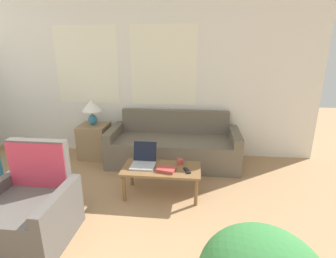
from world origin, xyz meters
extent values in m
cube|color=white|center=(0.00, 3.81, 1.30)|extent=(6.30, 0.05, 2.60)
cube|color=white|center=(-0.74, 3.78, 1.55)|extent=(1.10, 0.01, 1.30)
cube|color=white|center=(0.58, 3.78, 1.55)|extent=(1.10, 0.01, 1.30)
cube|color=#665B4C|center=(0.80, 3.32, 0.22)|extent=(1.82, 0.81, 0.44)
cube|color=#665B4C|center=(0.80, 3.66, 0.41)|extent=(1.82, 0.12, 0.83)
cube|color=#665B4C|center=(-0.18, 3.32, 0.29)|extent=(0.14, 0.81, 0.59)
cube|color=#665B4C|center=(1.77, 3.32, 0.29)|extent=(0.14, 0.81, 0.59)
cube|color=#514C47|center=(-0.46, 1.36, 0.22)|extent=(0.62, 0.77, 0.44)
cube|color=#514C47|center=(-0.46, 1.70, 0.47)|extent=(0.62, 0.10, 0.95)
cube|color=#514C47|center=(-0.10, 1.36, 0.28)|extent=(0.10, 0.77, 0.56)
cube|color=#B23347|center=(-0.46, 1.64, 0.59)|extent=(0.62, 0.01, 0.68)
cube|color=#937551|center=(-0.59, 3.47, 0.29)|extent=(0.47, 0.47, 0.58)
ellipsoid|color=teal|center=(-0.59, 3.47, 0.67)|extent=(0.15, 0.15, 0.19)
cylinder|color=tan|center=(-0.59, 3.47, 0.79)|extent=(0.02, 0.02, 0.06)
cone|color=white|center=(-0.59, 3.47, 0.92)|extent=(0.32, 0.32, 0.19)
cube|color=brown|center=(0.74, 2.36, 0.37)|extent=(0.99, 0.50, 0.03)
cylinder|color=brown|center=(0.29, 2.16, 0.18)|extent=(0.04, 0.04, 0.35)
cylinder|color=brown|center=(1.18, 2.16, 0.18)|extent=(0.04, 0.04, 0.35)
cylinder|color=brown|center=(0.29, 2.55, 0.18)|extent=(0.04, 0.04, 0.35)
cylinder|color=brown|center=(1.18, 2.55, 0.18)|extent=(0.04, 0.04, 0.35)
cube|color=#B7B7BC|center=(0.49, 2.37, 0.39)|extent=(0.30, 0.26, 0.02)
cube|color=black|center=(0.49, 2.53, 0.53)|extent=(0.30, 0.08, 0.25)
cylinder|color=#B23D38|center=(0.96, 2.49, 0.42)|extent=(0.08, 0.08, 0.07)
cube|color=#B23D38|center=(0.81, 2.28, 0.40)|extent=(0.25, 0.20, 0.04)
cube|color=black|center=(1.06, 2.29, 0.39)|extent=(0.10, 0.15, 0.02)
camera|label=1|loc=(1.16, -0.64, 1.85)|focal=28.00mm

